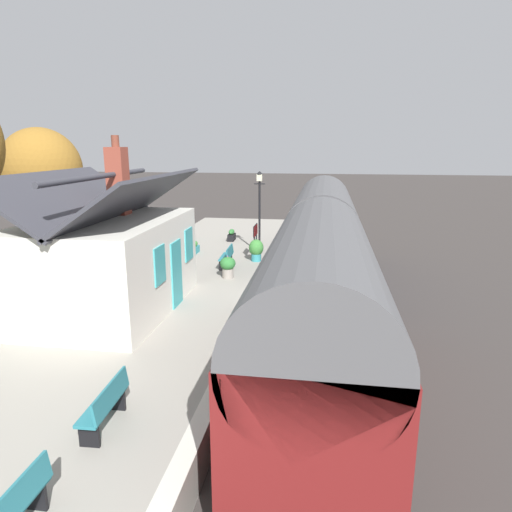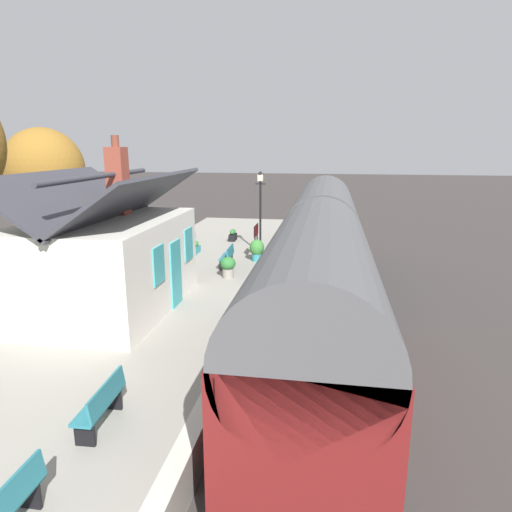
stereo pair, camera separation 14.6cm
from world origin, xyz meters
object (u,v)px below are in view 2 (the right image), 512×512
planter_by_door (257,249)px  lamp_post_platform (260,197)px  station_building (108,261)px  bench_mid_platform (3,510)px  train (320,258)px  planter_edge_far (195,247)px  tree_far_left (44,169)px  station_sign_board (256,233)px  planter_bench_left (190,235)px  bench_platform_end (228,256)px  planter_edge_near (228,266)px  planter_bench_right (233,235)px  bench_by_lamp (102,403)px

planter_by_door → lamp_post_platform: 2.66m
station_building → bench_mid_platform: bearing=-162.1°
train → bench_mid_platform: 11.28m
station_building → planter_edge_far: 7.74m
bench_mid_platform → tree_far_left: 26.97m
bench_mid_platform → station_sign_board: bearing=-3.0°
train → bench_mid_platform: (-10.60, 3.76, -0.87)m
bench_mid_platform → planter_bench_left: (18.87, 3.38, -0.20)m
bench_platform_end → planter_edge_near: bearing=-167.0°
planter_edge_far → planter_bench_right: bearing=-20.4°
planter_edge_near → planter_bench_left: bearing=28.4°
train → planter_edge_near: bearing=65.2°
bench_by_lamp → lamp_post_platform: (14.02, -0.76, 2.20)m
lamp_post_platform → tree_far_left: (6.17, 15.03, 0.82)m
bench_by_lamp → planter_by_door: (12.45, -0.85, 0.05)m
station_sign_board → station_building: bearing=153.1°
train → planter_by_door: bearing=33.3°
planter_edge_near → station_sign_board: (3.05, -0.61, 0.72)m
planter_edge_far → planter_edge_near: (-3.74, -2.44, 0.19)m
bench_mid_platform → planter_bench_left: bench_mid_platform is taller
bench_mid_platform → planter_by_door: 15.00m
planter_edge_near → lamp_post_platform: bearing=-8.1°
bench_platform_end → planter_edge_far: size_ratio=1.78×
station_building → bench_by_lamp: (-5.85, -2.75, -1.07)m
planter_bench_left → lamp_post_platform: bearing=-119.1°
bench_by_lamp → tree_far_left: 24.91m
bench_platform_end → planter_bench_left: size_ratio=1.65×
planter_bench_left → station_sign_board: 5.58m
planter_edge_near → planter_bench_right: (6.86, 1.28, -0.17)m
bench_by_lamp → station_sign_board: size_ratio=0.90×
station_building → planter_bench_right: (10.75, -1.63, -1.25)m
train → bench_mid_platform: train is taller
bench_mid_platform → tree_far_left: (22.71, 14.22, 3.02)m
lamp_post_platform → station_sign_board: size_ratio=2.45×
station_building → bench_by_lamp: 6.55m
train → bench_by_lamp: bearing=155.3°
station_sign_board → lamp_post_platform: bearing=-0.0°
bench_platform_end → lamp_post_platform: bearing=-19.0°
station_sign_board → planter_bench_right: bearing=26.3°
planter_by_door → planter_bench_right: bearing=25.5°
station_building → planter_bench_left: station_building is taller
lamp_post_platform → planter_by_door: bearing=-176.9°
station_building → planter_edge_far: bearing=-3.5°
lamp_post_platform → bench_platform_end: bearing=161.0°
bench_platform_end → tree_far_left: size_ratio=0.20×
planter_bench_left → bench_platform_end: bearing=-147.7°
lamp_post_platform → planter_bench_right: bearing=36.3°
planter_bench_left → planter_by_door: (-3.90, -4.28, 0.25)m
planter_bench_left → station_sign_board: size_ratio=0.55×
station_sign_board → planter_edge_far: bearing=77.3°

